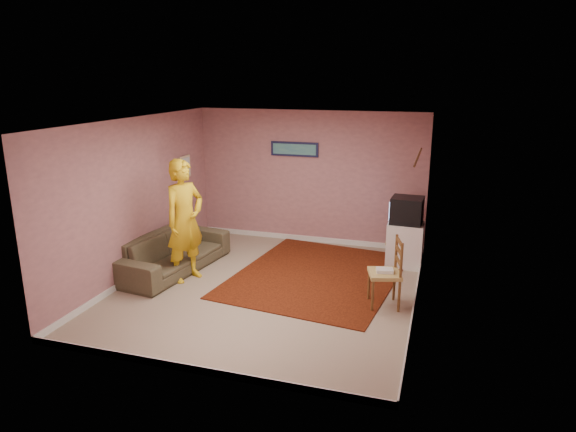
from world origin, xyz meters
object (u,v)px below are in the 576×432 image
(chair_a, at_px, (398,236))
(sofa, at_px, (174,252))
(person, at_px, (185,221))
(tv_cabinet, at_px, (405,244))
(chair_b, at_px, (385,265))
(crt_tv, at_px, (407,210))

(chair_a, relative_size, sofa, 0.21)
(chair_a, height_order, person, person)
(tv_cabinet, distance_m, chair_a, 0.19)
(chair_a, xyz_separation_m, sofa, (-3.63, -1.41, -0.19))
(sofa, bearing_deg, chair_b, -88.10)
(crt_tv, bearing_deg, chair_b, -91.09)
(tv_cabinet, bearing_deg, person, -153.38)
(chair_a, height_order, sofa, chair_a)
(tv_cabinet, relative_size, sofa, 0.34)
(tv_cabinet, xyz_separation_m, crt_tv, (-0.01, 0.00, 0.61))
(crt_tv, height_order, chair_a, crt_tv)
(chair_a, bearing_deg, person, -150.71)
(crt_tv, relative_size, person, 0.28)
(crt_tv, xyz_separation_m, sofa, (-3.74, -1.40, -0.67))
(tv_cabinet, bearing_deg, sofa, -159.53)
(chair_a, bearing_deg, sofa, -157.10)
(tv_cabinet, xyz_separation_m, sofa, (-3.75, -1.40, -0.06))
(chair_a, distance_m, person, 3.67)
(crt_tv, bearing_deg, sofa, -156.03)
(tv_cabinet, height_order, person, person)
(chair_a, relative_size, person, 0.23)
(crt_tv, xyz_separation_m, chair_b, (-0.14, -1.77, -0.38))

